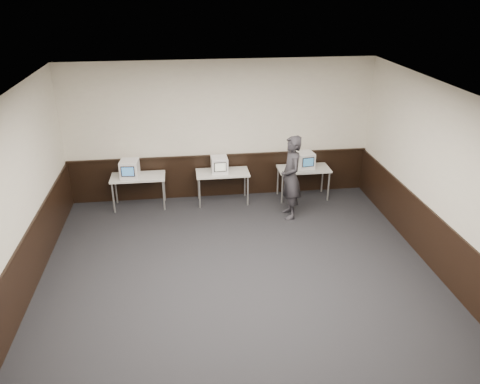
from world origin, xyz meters
The scene contains 16 objects.
floor centered at (0.00, 0.00, 0.00)m, with size 8.00×8.00×0.00m, color black.
ceiling centered at (0.00, 0.00, 3.20)m, with size 8.00×8.00×0.00m, color white.
back_wall centered at (0.00, 4.00, 1.60)m, with size 7.00×7.00×0.00m, color silver.
left_wall centered at (-3.50, 0.00, 1.60)m, with size 8.00×8.00×0.00m, color silver.
right_wall centered at (3.50, 0.00, 1.60)m, with size 8.00×8.00×0.00m, color silver.
wainscot_back centered at (0.00, 3.98, 0.50)m, with size 6.98×0.04×1.00m, color black.
wainscot_left centered at (-3.48, 0.00, 0.50)m, with size 0.04×7.98×1.00m, color black.
wainscot_right centered at (3.48, 0.00, 0.50)m, with size 0.04×7.98×1.00m, color black.
wainscot_rail centered at (0.00, 3.96, 1.02)m, with size 6.98×0.06×0.04m, color black.
desk_left centered at (-1.90, 3.60, 0.68)m, with size 1.20×0.60×0.75m.
desk_center centered at (0.00, 3.60, 0.68)m, with size 1.20×0.60×0.75m.
desk_right centered at (1.90, 3.60, 0.68)m, with size 1.20×0.60×0.75m.
emac_left centered at (-2.06, 3.56, 0.95)m, with size 0.43×0.45×0.39m.
emac_center centered at (-0.07, 3.59, 0.93)m, with size 0.37×0.40×0.37m.
emac_right centered at (1.93, 3.63, 0.94)m, with size 0.42×0.44×0.38m.
person centered at (1.38, 2.70, 0.92)m, with size 0.67×0.44×1.83m, color #29282E.
Camera 1 is at (-0.87, -6.24, 4.78)m, focal length 35.00 mm.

